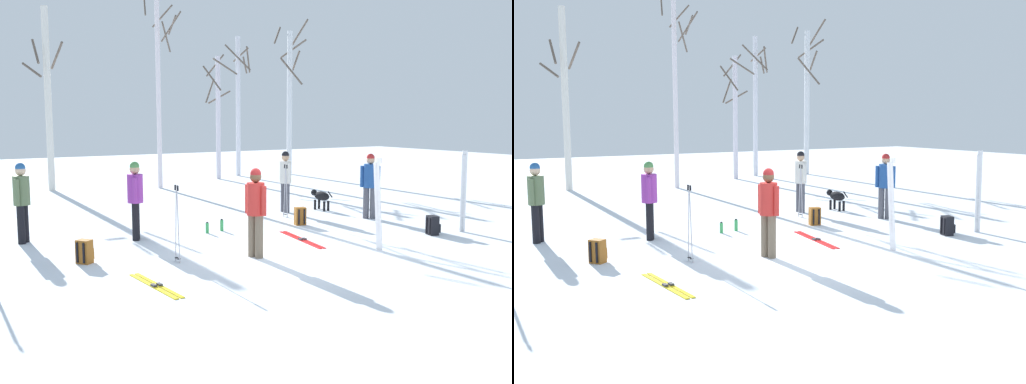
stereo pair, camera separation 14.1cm
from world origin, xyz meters
The scene contains 23 objects.
ground_plane centered at (0.00, 0.00, 0.00)m, with size 60.00×60.00×0.00m, color white.
person_0 centered at (-0.72, 0.15, 0.98)m, with size 0.34×0.50×1.72m.
person_1 centered at (-2.13, 2.87, 0.98)m, with size 0.34×0.49×1.72m.
person_2 centered at (-4.30, 3.78, 0.98)m, with size 0.34×0.45×1.72m.
person_3 centered at (2.74, 4.30, 0.98)m, with size 0.34×0.52×1.72m.
person_4 centered at (4.06, 2.28, 0.98)m, with size 0.39×0.41×1.72m.
dog centered at (3.83, 4.08, 0.39)m, with size 0.27×0.90×0.57m.
ski_pair_planted_0 centered at (1.69, -0.59, 0.93)m, with size 0.08×0.25×1.86m.
ski_pair_planted_2 centered at (4.70, -0.20, 0.94)m, with size 0.14×0.08×1.90m.
ski_pair_lying_0 centered at (0.95, 0.99, 0.01)m, with size 0.46×1.94×0.05m.
ski_pair_lying_1 centered at (-3.09, -0.69, 0.01)m, with size 0.29×1.67×0.05m.
ski_poles_0 centered at (2.29, 3.61, 0.75)m, with size 0.07×0.20×1.41m.
ski_poles_1 centered at (-2.16, 0.56, 0.77)m, with size 0.07×0.21×1.44m.
backpack_0 centered at (1.97, 2.48, 0.21)m, with size 0.30×0.33×0.44m.
backpack_1 centered at (-3.65, 1.37, 0.21)m, with size 0.34×0.34×0.44m.
backpack_2 centered at (3.84, -0.10, 0.21)m, with size 0.33×0.31×0.44m.
water_bottle_0 centered at (-0.06, 2.79, 0.14)m, with size 0.08×0.08×0.28m.
water_bottle_1 centered at (-0.48, 2.72, 0.12)m, with size 0.08×0.08×0.26m.
birch_tree_0 centered at (-1.83, 12.64, 3.34)m, with size 1.33×1.30×6.50m.
birch_tree_1 centered at (1.87, 11.33, 3.68)m, with size 1.34×1.41×7.01m.
birch_tree_2 centered at (5.20, 13.09, 2.80)m, with size 1.33×1.35×5.30m.
birch_tree_3 centered at (6.60, 13.79, 3.25)m, with size 1.47×1.33×6.15m.
birch_tree_4 centered at (9.01, 13.29, 3.54)m, with size 1.77×1.60×7.01m.
Camera 1 is at (-6.43, -9.33, 2.69)m, focal length 41.43 mm.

